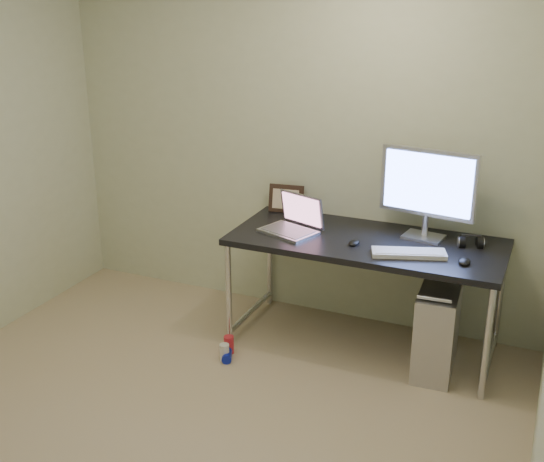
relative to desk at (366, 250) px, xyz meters
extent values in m
plane|color=tan|center=(-0.63, -1.38, -0.68)|extent=(3.50, 3.50, 0.00)
cube|color=beige|center=(-0.63, 0.37, 0.57)|extent=(3.50, 0.02, 2.50)
cube|color=black|center=(0.00, 0.00, 0.05)|extent=(1.71, 0.75, 0.04)
cylinder|color=silver|center=(-0.82, -0.33, -0.32)|extent=(0.04, 0.04, 0.71)
cylinder|color=silver|center=(-0.82, 0.33, -0.32)|extent=(0.04, 0.04, 0.71)
cylinder|color=silver|center=(0.82, -0.33, -0.32)|extent=(0.04, 0.04, 0.71)
cylinder|color=silver|center=(0.82, 0.33, -0.32)|extent=(0.04, 0.04, 0.71)
cylinder|color=silver|center=(-0.82, 0.00, -0.60)|extent=(0.04, 0.67, 0.04)
cylinder|color=silver|center=(0.82, 0.00, -0.60)|extent=(0.04, 0.67, 0.04)
cube|color=#B9B9BE|center=(0.50, -0.10, -0.40)|extent=(0.26, 0.54, 0.55)
cylinder|color=silver|center=(0.50, -0.32, -0.11)|extent=(0.20, 0.04, 0.03)
cylinder|color=silver|center=(0.50, 0.12, -0.11)|extent=(0.20, 0.04, 0.03)
cylinder|color=black|center=(0.45, 0.32, -0.28)|extent=(0.01, 0.16, 0.69)
cylinder|color=black|center=(0.54, 0.30, -0.30)|extent=(0.02, 0.11, 0.71)
cylinder|color=red|center=(-0.76, -0.45, -0.62)|extent=(0.07, 0.07, 0.12)
cylinder|color=silver|center=(-0.74, -0.55, -0.62)|extent=(0.07, 0.07, 0.11)
cylinder|color=#101FB2|center=(-0.73, -0.54, -0.65)|extent=(0.10, 0.13, 0.06)
cube|color=silver|center=(-0.50, -0.09, 0.08)|extent=(0.40, 0.34, 0.02)
cube|color=gray|center=(-0.50, -0.09, 0.09)|extent=(0.35, 0.29, 0.00)
cube|color=gray|center=(-0.45, 0.04, 0.20)|extent=(0.34, 0.16, 0.22)
cube|color=#8A556C|center=(-0.45, 0.03, 0.20)|extent=(0.30, 0.14, 0.19)
cube|color=silver|center=(0.33, 0.17, 0.08)|extent=(0.27, 0.21, 0.02)
cylinder|color=silver|center=(0.33, 0.19, 0.16)|extent=(0.04, 0.04, 0.13)
cube|color=silver|center=(0.33, 0.18, 0.44)|extent=(0.61, 0.13, 0.42)
cube|color=#6587FF|center=(0.33, 0.15, 0.44)|extent=(0.55, 0.09, 0.37)
cube|color=white|center=(0.30, -0.16, 0.09)|extent=(0.46, 0.27, 0.03)
ellipsoid|color=black|center=(0.63, -0.16, 0.09)|extent=(0.08, 0.12, 0.04)
ellipsoid|color=black|center=(-0.05, -0.12, 0.09)|extent=(0.07, 0.11, 0.03)
cylinder|color=black|center=(0.57, 0.13, 0.10)|extent=(0.06, 0.10, 0.09)
cylinder|color=black|center=(0.67, 0.13, 0.10)|extent=(0.06, 0.10, 0.09)
cube|color=black|center=(0.62, 0.13, 0.15)|extent=(0.11, 0.05, 0.01)
cube|color=black|center=(-0.68, 0.30, 0.17)|extent=(0.25, 0.10, 0.20)
cylinder|color=silver|center=(-0.44, 0.27, 0.12)|extent=(0.01, 0.01, 0.09)
cylinder|color=white|center=(-0.44, 0.27, 0.17)|extent=(0.05, 0.04, 0.04)
camera|label=1|loc=(1.06, -3.93, 1.59)|focal=45.00mm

